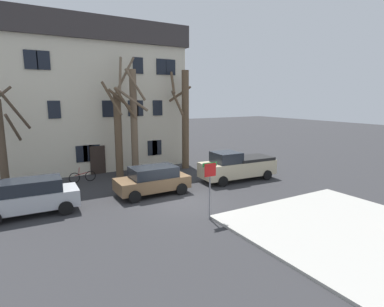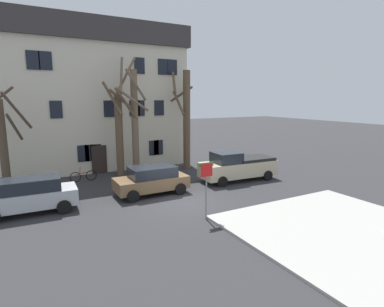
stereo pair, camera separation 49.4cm
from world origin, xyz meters
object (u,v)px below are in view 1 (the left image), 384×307
car_silver_wagon (30,196)px  pickup_truck_beige (237,166)px  tree_bare_mid (118,132)px  tree_bare_far (133,118)px  tree_bare_end (185,118)px  bicycle_leaning (82,177)px  car_brown_wagon (153,180)px  street_sign_pole (210,180)px  building_main (90,96)px  tree_bare_near (2,142)px

car_silver_wagon → pickup_truck_beige: bearing=0.4°
tree_bare_mid → tree_bare_far: bearing=-13.1°
tree_bare_mid → pickup_truck_beige: bearing=-36.4°
tree_bare_end → bicycle_leaning: tree_bare_end is taller
tree_bare_far → tree_bare_end: size_ratio=1.11×
car_brown_wagon → street_sign_pole: 5.04m
tree_bare_far → tree_bare_mid: bearing=166.9°
building_main → car_brown_wagon: 10.94m
pickup_truck_beige → street_sign_pole: street_sign_pole is taller
car_brown_wagon → bicycle_leaning: 5.71m
tree_bare_near → tree_bare_far: tree_bare_far is taller
tree_bare_end → pickup_truck_beige: (1.34, -5.04, -3.08)m
tree_bare_mid → tree_bare_end: 5.42m
car_silver_wagon → tree_bare_end: bearing=24.5°
car_brown_wagon → street_sign_pole: (0.78, -4.87, 1.03)m
bicycle_leaning → car_brown_wagon: bearing=-57.3°
tree_bare_mid → street_sign_pole: size_ratio=2.48×
tree_bare_mid → bicycle_leaning: size_ratio=3.82×
tree_bare_near → pickup_truck_beige: size_ratio=1.16×
building_main → tree_bare_near: (-6.20, -5.53, -2.63)m
car_brown_wagon → street_sign_pole: size_ratio=1.56×
tree_bare_end → building_main: bearing=143.2°
tree_bare_mid → car_silver_wagon: (-5.93, -5.03, -2.32)m
street_sign_pole → building_main: bearing=97.9°
tree_bare_far → street_sign_pole: (0.19, -9.65, -2.31)m
tree_bare_near → street_sign_pole: 12.29m
car_silver_wagon → car_brown_wagon: car_silver_wagon is taller
tree_bare_mid → street_sign_pole: bearing=-83.0°
building_main → car_brown_wagon: building_main is taller
tree_bare_end → pickup_truck_beige: tree_bare_end is taller
tree_bare_mid → car_brown_wagon: (0.43, -5.01, -2.36)m
tree_bare_far → car_brown_wagon: tree_bare_far is taller
car_brown_wagon → pickup_truck_beige: pickup_truck_beige is taller
tree_bare_far → bicycle_leaning: 5.31m
building_main → car_brown_wagon: (1.23, -9.73, -4.86)m
tree_bare_mid → street_sign_pole: tree_bare_mid is taller
tree_bare_far → building_main: bearing=110.2°
building_main → tree_bare_far: building_main is taller
tree_bare_far → street_sign_pole: size_ratio=3.15×
building_main → bicycle_leaning: building_main is taller
building_main → tree_bare_end: bearing=-36.8°
tree_bare_far → pickup_truck_beige: 8.05m
car_brown_wagon → pickup_truck_beige: size_ratio=0.78×
tree_bare_near → tree_bare_mid: bearing=6.6°
tree_bare_end → car_silver_wagon: size_ratio=1.74×
tree_bare_end → street_sign_pole: tree_bare_end is taller
car_silver_wagon → street_sign_pole: 8.69m
tree_bare_end → street_sign_pole: size_ratio=2.85×
tree_bare_mid → car_silver_wagon: size_ratio=1.51×
pickup_truck_beige → street_sign_pole: bearing=-138.0°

